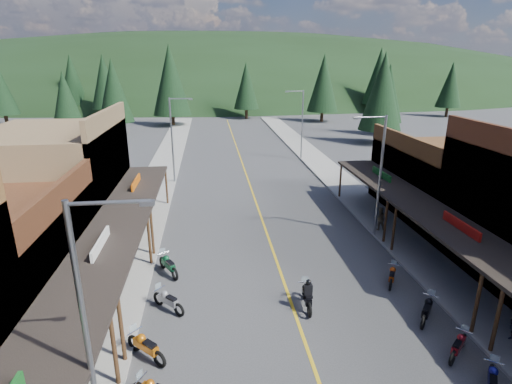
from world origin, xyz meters
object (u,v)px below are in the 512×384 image
object	(u,v)px
pine_3	(246,86)
pine_8	(66,103)
pine_2	(171,80)
pine_6	(451,85)
bike_west_8	(168,300)
bike_east_5	(492,380)
pine_9	(388,93)
rider_on_bike	(307,296)
pine_10	(114,91)
bike_east_6	(459,345)
bike_west_7	(146,346)
pine_4	(323,83)
streetlight_3	(301,122)
bike_west_9	(168,264)
pine_7	(72,80)
pedestrian_east_b	(379,218)
pine_1	(105,82)
shop_west_3	(57,182)
shop_east_3	(445,182)
bike_east_7	(427,309)
streetlight_0	(90,326)
pine_11	(383,92)
bike_east_8	(392,275)
pine_5	(379,76)
pine_0	(0,89)
streetlight_1	(173,137)

from	to	relation	value
pine_3	pine_8	size ratio (longest dim) A/B	1.10
pine_2	pine_6	size ratio (longest dim) A/B	1.27
bike_west_8	bike_east_5	distance (m)	13.27
pine_9	rider_on_bike	world-z (taller)	pine_9
pine_10	bike_east_6	world-z (taller)	pine_10
bike_west_7	bike_east_6	bearing A→B (deg)	-53.01
pine_3	pine_4	bearing A→B (deg)	-23.20
streetlight_3	bike_east_5	size ratio (longest dim) A/B	4.19
bike_west_7	bike_west_9	bearing A→B (deg)	40.62
pine_7	pedestrian_east_b	world-z (taller)	pine_7
pine_1	pine_7	world-z (taller)	same
shop_west_3	shop_east_3	distance (m)	27.56
pine_9	pedestrian_east_b	distance (m)	40.22
rider_on_bike	bike_east_7	bearing A→B (deg)	-13.28
streetlight_0	pine_7	xyz separation A→B (m)	(-25.05, 82.00, 2.78)
shop_west_3	pine_11	xyz separation A→B (m)	(33.78, 26.70, 3.67)
pine_1	bike_west_7	size ratio (longest dim) A/B	5.81
pine_2	bike_west_8	xyz separation A→B (m)	(4.18, -56.96, -7.41)
shop_east_3	shop_west_3	bearing A→B (deg)	-180.00
pine_1	bike_east_6	world-z (taller)	pine_1
bike_east_6	pine_8	bearing A→B (deg)	171.36
pine_1	pine_8	distance (m)	30.09
pine_2	rider_on_bike	bearing A→B (deg)	-79.50
shop_west_3	bike_west_8	xyz separation A→B (m)	(7.96, -10.26, -2.94)
shop_west_3	bike_west_8	distance (m)	13.32
streetlight_0	pine_9	distance (m)	59.69
bike_west_9	pine_7	bearing A→B (deg)	80.04
shop_east_3	pine_3	size ratio (longest dim) A/B	0.99
shop_west_3	pine_8	world-z (taller)	pine_8
pine_7	bike_east_8	world-z (taller)	pine_7
pine_1	bike_east_7	xyz separation A→B (m)	(29.76, -71.06, -6.65)
streetlight_0	rider_on_bike	distance (m)	10.72
bike_east_8	bike_east_5	bearing A→B (deg)	-58.00
shop_east_3	pine_9	world-z (taller)	pine_9
pine_1	pine_9	distance (m)	54.13
pine_5	pine_9	xyz separation A→B (m)	(-10.00, -27.00, -1.61)
shop_east_3	pine_3	world-z (taller)	pine_3
pine_3	bike_west_9	distance (m)	62.64
pine_3	bike_east_8	xyz separation A→B (m)	(1.57, -63.94, -5.95)
rider_on_bike	shop_east_3	bearing A→B (deg)	43.43
pine_0	pine_7	distance (m)	16.14
pine_3	bike_east_6	world-z (taller)	pine_3
pine_2	bike_east_8	size ratio (longest dim) A/B	7.54
pine_1	rider_on_bike	bearing A→B (deg)	-70.46
bike_east_5	bike_east_8	xyz separation A→B (m)	(-0.31, 7.30, -0.01)
streetlight_1	pine_8	size ratio (longest dim) A/B	0.80
pine_1	pine_11	size ratio (longest dim) A/B	1.01
shop_west_3	pine_3	size ratio (longest dim) A/B	0.99
rider_on_bike	pine_6	bearing A→B (deg)	58.46
pine_0	pedestrian_east_b	distance (m)	71.74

